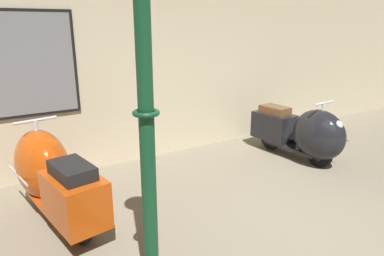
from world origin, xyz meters
TOP-DOWN VIEW (x-y plane):
  - ground_plane at (0.00, 0.00)m, footprint 60.00×60.00m
  - showroom_back_wall at (-0.01, 3.37)m, footprint 18.00×0.24m
  - scooter_0 at (-2.23, 2.17)m, footprint 0.78×1.84m
  - scooter_1 at (1.55, 1.82)m, footprint 0.60×1.71m
  - lamppost at (-1.83, 0.36)m, footprint 0.30×0.30m

SIDE VIEW (x-z plane):
  - ground_plane at x=0.00m, z-range 0.00..0.00m
  - scooter_1 at x=1.55m, z-range -0.05..0.98m
  - scooter_0 at x=-2.23m, z-range -0.05..1.04m
  - lamppost at x=-1.83m, z-range 0.22..3.19m
  - showroom_back_wall at x=-0.01m, z-range 0.00..3.95m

